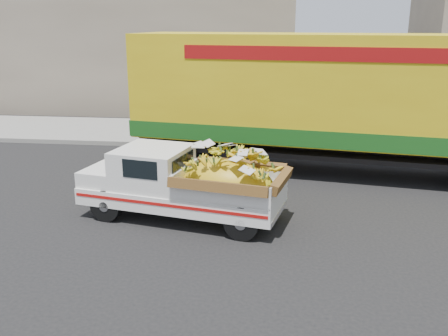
# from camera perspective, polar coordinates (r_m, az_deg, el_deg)

# --- Properties ---
(ground) EXTENTS (100.00, 100.00, 0.00)m
(ground) POSITION_cam_1_polar(r_m,az_deg,el_deg) (10.55, 2.66, -6.56)
(ground) COLOR black
(ground) RESTS_ON ground
(curb) EXTENTS (60.00, 0.25, 0.15)m
(curb) POSITION_cam_1_polar(r_m,az_deg,el_deg) (16.72, 4.41, 2.40)
(curb) COLOR gray
(curb) RESTS_ON ground
(sidewalk) EXTENTS (60.00, 4.00, 0.14)m
(sidewalk) POSITION_cam_1_polar(r_m,az_deg,el_deg) (18.77, 4.73, 3.92)
(sidewalk) COLOR gray
(sidewalk) RESTS_ON ground
(building_left) EXTENTS (18.00, 6.00, 5.00)m
(building_left) POSITION_cam_1_polar(r_m,az_deg,el_deg) (25.78, -13.03, 12.42)
(building_left) COLOR gray
(building_left) RESTS_ON ground
(pickup_truck) EXTENTS (4.53, 2.41, 1.51)m
(pickup_truck) POSITION_cam_1_polar(r_m,az_deg,el_deg) (10.56, -3.21, -1.83)
(pickup_truck) COLOR black
(pickup_truck) RESTS_ON ground
(semi_trailer) EXTENTS (12.07, 4.30, 3.80)m
(semi_trailer) POSITION_cam_1_polar(r_m,az_deg,el_deg) (14.01, 14.06, 7.76)
(semi_trailer) COLOR black
(semi_trailer) RESTS_ON ground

